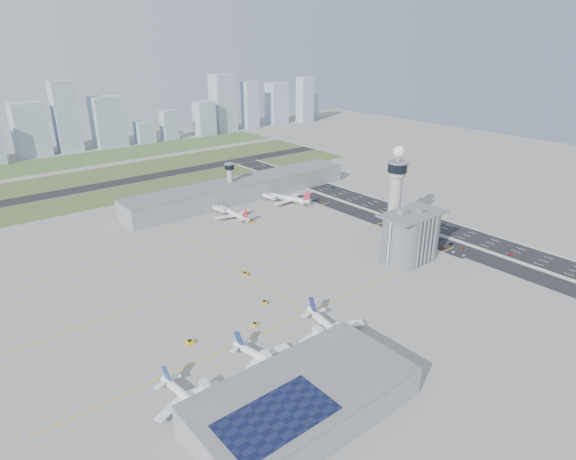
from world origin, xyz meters
TOP-DOWN VIEW (x-y plane):
  - ground at (0.00, 0.00)m, footprint 1000.00×1000.00m
  - grass_strip_0 at (-20.00, 225.00)m, footprint 480.00×50.00m
  - grass_strip_1 at (-20.00, 300.00)m, footprint 480.00×60.00m
  - grass_strip_2 at (-20.00, 380.00)m, footprint 480.00×70.00m
  - runway at (-20.00, 262.00)m, footprint 480.00×22.00m
  - highway at (115.00, 0.00)m, footprint 28.00×500.00m
  - barrier_left at (101.00, 0.00)m, footprint 0.60×500.00m
  - barrier_right at (129.00, 0.00)m, footprint 0.60×500.00m
  - landside_road at (90.00, -10.00)m, footprint 18.00×260.00m
  - parking_lot at (88.00, -22.00)m, footprint 20.00×44.00m
  - taxiway_line_h_0 at (-40.00, -30.00)m, footprint 260.00×0.60m
  - taxiway_line_h_1 at (-40.00, 30.00)m, footprint 260.00×0.60m
  - taxiway_line_h_2 at (-40.00, 90.00)m, footprint 260.00×0.60m
  - taxiway_line_v at (-40.00, 30.00)m, footprint 0.60×260.00m
  - control_tower at (72.00, 8.00)m, footprint 14.00×14.00m
  - secondary_tower at (30.00, 150.00)m, footprint 8.60×8.60m
  - admin_building at (51.99, -22.00)m, footprint 42.00×24.00m
  - terminal_pier at (40.00, 148.00)m, footprint 210.00×32.00m
  - near_terminal at (-88.07, -82.02)m, footprint 84.00×42.00m
  - airplane_near_a at (-118.79, -51.38)m, footprint 33.26×37.75m
  - airplane_near_b at (-81.84, -50.04)m, footprint 36.46×40.52m
  - airplane_near_c at (-44.60, -53.17)m, footprint 41.39×46.47m
  - airplane_far_a at (7.55, 111.90)m, footprint 33.85×39.75m
  - airplane_far_b at (63.28, 113.83)m, footprint 49.34×53.29m
  - jet_bridge_near_0 at (-113.00, -61.00)m, footprint 5.39×14.31m
  - jet_bridge_near_1 at (-83.00, -61.00)m, footprint 5.39×14.31m
  - jet_bridge_near_2 at (-53.00, -61.00)m, footprint 5.39×14.31m
  - jet_bridge_far_0 at (2.00, 132.00)m, footprint 5.39×14.31m
  - jet_bridge_far_1 at (52.00, 132.00)m, footprint 5.39×14.31m
  - tug_0 at (-99.62, -16.08)m, footprint 3.63×2.55m
  - tug_1 at (-67.94, -22.64)m, footprint 3.66×3.14m
  - tug_2 at (-51.82, -8.91)m, footprint 3.42×3.86m
  - tug_3 at (-41.47, 24.43)m, footprint 4.32×4.41m
  - tug_4 at (12.00, 93.20)m, footprint 3.41×2.62m
  - tug_5 at (62.33, 104.50)m, footprint 3.17×3.57m
  - car_lot_0 at (82.80, -42.02)m, footprint 3.20×1.35m
  - car_lot_1 at (82.54, -35.04)m, footprint 3.63×1.51m
  - car_lot_2 at (82.57, -27.00)m, footprint 4.24×2.18m
  - car_lot_3 at (82.37, -17.30)m, footprint 3.82×1.63m
  - car_lot_4 at (83.67, -10.65)m, footprint 3.62×1.79m
  - car_lot_5 at (83.20, -3.87)m, footprint 3.99×1.62m
  - car_lot_6 at (92.14, -38.66)m, footprint 4.46×2.30m
  - car_lot_7 at (92.20, -35.00)m, footprint 3.79×1.64m
  - car_lot_8 at (92.41, -26.26)m, footprint 3.81×1.62m
  - car_lot_9 at (93.94, -16.88)m, footprint 3.39×1.53m
  - car_lot_10 at (92.02, -12.24)m, footprint 4.65×2.37m
  - car_lot_11 at (92.63, -6.75)m, footprint 3.96×2.13m
  - car_hw_0 at (107.32, -60.66)m, footprint 2.13×4.03m
  - car_hw_1 at (114.47, 41.12)m, footprint 1.67×3.64m
  - car_hw_2 at (122.38, 118.82)m, footprint 2.11×4.38m
  - car_hw_4 at (108.09, 179.03)m, footprint 1.87×3.59m
  - skyline_bldg_7 at (-59.44, 436.89)m, footprint 35.76×28.61m
  - skyline_bldg_8 at (-19.42, 431.56)m, footprint 26.33×21.06m
  - skyline_bldg_9 at (30.27, 432.32)m, footprint 36.96×29.57m
  - skyline_bldg_10 at (73.27, 423.68)m, footprint 23.01×18.41m
  - skyline_bldg_11 at (108.28, 423.34)m, footprint 20.22×16.18m
  - skyline_bldg_12 at (162.17, 421.29)m, footprint 26.14×20.92m
  - skyline_bldg_13 at (201.27, 433.27)m, footprint 32.26×25.81m
  - skyline_bldg_14 at (244.74, 426.38)m, footprint 21.59×17.28m
  - skyline_bldg_15 at (302.83, 435.54)m, footprint 30.25×24.20m
  - skyline_bldg_16 at (345.49, 415.96)m, footprint 23.04×18.43m
  - skyline_bldg_17 at (382.05, 443.29)m, footprint 22.64×18.11m

SIDE VIEW (x-z plane):
  - ground at x=0.00m, z-range 0.00..0.00m
  - taxiway_line_h_0 at x=-40.00m, z-range 0.00..0.01m
  - taxiway_line_h_1 at x=-40.00m, z-range 0.00..0.01m
  - taxiway_line_h_2 at x=-40.00m, z-range 0.00..0.01m
  - taxiway_line_v at x=-40.00m, z-range 0.00..0.01m
  - grass_strip_0 at x=-20.00m, z-range 0.00..0.08m
  - grass_strip_1 at x=-20.00m, z-range 0.00..0.08m
  - grass_strip_2 at x=-20.00m, z-range 0.00..0.08m
  - landside_road at x=90.00m, z-range 0.00..0.08m
  - highway at x=115.00m, z-range 0.00..0.10m
  - parking_lot at x=88.00m, z-range 0.00..0.10m
  - runway at x=-20.00m, z-range 0.01..0.11m
  - car_lot_9 at x=93.94m, z-range 0.00..1.08m
  - car_lot_0 at x=82.80m, z-range 0.00..1.08m
  - car_lot_7 at x=92.20m, z-range 0.00..1.09m
  - car_lot_11 at x=92.63m, z-range 0.00..1.09m
  - car_lot_3 at x=82.37m, z-range 0.00..1.10m
  - car_lot_2 at x=82.57m, z-range 0.00..1.14m
  - car_hw_1 at x=114.47m, z-range 0.00..1.16m
  - car_lot_1 at x=82.54m, z-range 0.00..1.17m
  - car_hw_4 at x=108.09m, z-range 0.00..1.17m
  - car_lot_4 at x=83.67m, z-range 0.00..1.19m
  - barrier_left at x=101.00m, z-range 0.00..1.20m
  - barrier_right at x=129.00m, z-range 0.00..1.20m
  - car_lot_6 at x=92.14m, z-range 0.00..1.20m
  - car_hw_2 at x=122.38m, z-range 0.00..1.20m
  - car_lot_10 at x=92.02m, z-range 0.00..1.26m
  - car_lot_8 at x=92.41m, z-range 0.00..1.28m
  - car_lot_5 at x=83.20m, z-range 0.00..1.29m
  - car_hw_0 at x=107.32m, z-range 0.00..1.31m
  - tug_5 at x=62.33m, z-range 0.00..1.72m
  - tug_1 at x=-67.94m, z-range 0.00..1.79m
  - tug_4 at x=12.00m, z-range 0.00..1.80m
  - tug_2 at x=-51.82m, z-range 0.00..1.86m
  - tug_0 at x=-99.62m, z-range 0.00..2.06m
  - tug_3 at x=-41.47m, z-range 0.00..2.13m
  - jet_bridge_near_0 at x=-113.00m, z-range 0.00..5.70m
  - jet_bridge_near_1 at x=-83.00m, z-range 0.00..5.70m
  - jet_bridge_near_2 at x=-53.00m, z-range 0.00..5.70m
  - jet_bridge_far_0 at x=2.00m, z-range 0.00..5.70m
  - jet_bridge_far_1 at x=52.00m, z-range 0.00..5.70m
  - airplane_near_a at x=-118.79m, z-range 0.00..9.64m
  - airplane_near_b at x=-81.84m, z-range 0.00..9.83m
  - airplane_far_a at x=7.55m, z-range 0.00..11.07m
  - airplane_near_c at x=-44.60m, z-range 0.00..11.55m
  - airplane_far_b at x=63.28m, z-range 0.00..12.16m
  - near_terminal at x=-88.07m, z-range -0.07..12.93m
  - terminal_pier at x=40.00m, z-range 0.00..15.80m
  - skyline_bldg_10 at x=73.27m, z-range 0.00..27.75m
  - admin_building at x=51.99m, z-range -1.45..32.05m
  - secondary_tower at x=30.00m, z-range 2.85..34.75m
  - skyline_bldg_11 at x=108.28m, z-range 0.00..38.97m
  - skyline_bldg_17 at x=382.05m, z-range 0.00..41.06m
  - skyline_bldg_12 at x=162.17m, z-range 0.00..46.89m
  - skyline_bldg_7 at x=-59.44m, z-range 0.00..61.22m
  - skyline_bldg_9 at x=30.27m, z-range 0.00..62.11m
  - skyline_bldg_15 at x=302.83m, z-range 0.00..63.40m
  - skyline_bldg_14 at x=244.74m, z-range 0.00..68.75m
  - control_tower at x=72.00m, z-range 2.79..67.29m
  - skyline_bldg_16 at x=345.49m, z-range 0.00..71.56m
  - skyline_bldg_13 at x=201.27m, z-range 0.00..81.20m
  - skyline_bldg_8 at x=-19.42m, z-range 0.00..83.39m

